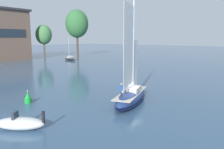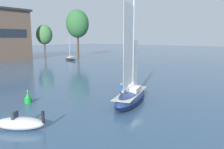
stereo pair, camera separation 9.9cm
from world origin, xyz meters
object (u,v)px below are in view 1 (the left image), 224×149
sailboat_main (131,95)px  channel_buoy (28,98)px  tree_shore_left (44,35)px  sailboat_moored_mid_channel (70,59)px  motor_tender (20,123)px  tree_shore_center (77,24)px

sailboat_main → channel_buoy: bearing=128.6°
tree_shore_left → sailboat_main: size_ratio=1.02×
sailboat_moored_mid_channel → channel_buoy: 52.62m
sailboat_main → motor_tender: 13.26m
tree_shore_center → sailboat_main: size_ratio=1.52×
motor_tender → channel_buoy: motor_tender is taller
tree_shore_left → channel_buoy: tree_shore_left is taller
tree_shore_left → tree_shore_center: tree_shore_center is taller
tree_shore_center → channel_buoy: (-51.23, -45.68, -13.26)m
sailboat_main → sailboat_moored_mid_channel: (30.32, 46.09, -0.47)m
tree_shore_left → motor_tender: 74.22m
tree_shore_center → sailboat_main: bearing=-127.8°
sailboat_moored_mid_channel → tree_shore_left: bearing=87.1°
sailboat_main → sailboat_moored_mid_channel: bearing=56.7°
tree_shore_center → sailboat_moored_mid_channel: 20.88m
sailboat_main → channel_buoy: 12.89m
tree_shore_center → sailboat_moored_mid_channel: size_ratio=2.36×
sailboat_main → motor_tender: sailboat_main is taller
tree_shore_center → channel_buoy: tree_shore_center is taller
sailboat_moored_mid_channel → channel_buoy: bearing=-136.8°
tree_shore_left → sailboat_moored_mid_channel: 18.53m
tree_shore_center → tree_shore_left: bearing=150.9°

